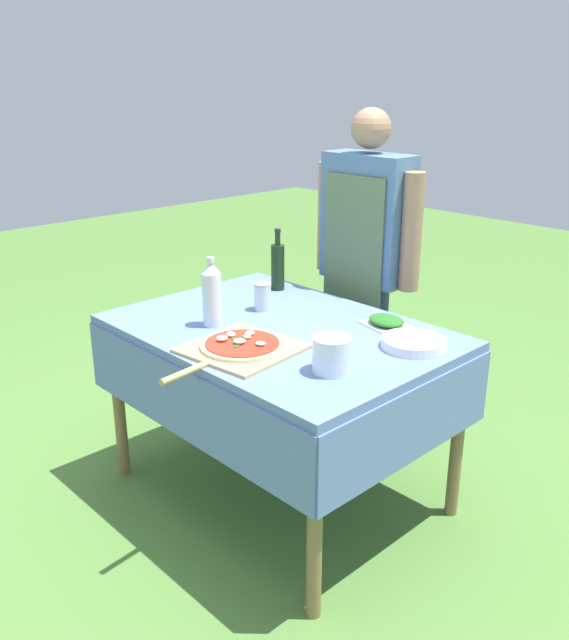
{
  "coord_description": "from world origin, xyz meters",
  "views": [
    {
      "loc": [
        1.82,
        -1.71,
        1.69
      ],
      "look_at": [
        0.03,
        0.0,
        0.79
      ],
      "focal_mm": 38.0,
      "sensor_mm": 36.0,
      "label": 1
    }
  ],
  "objects": [
    {
      "name": "sauce_jar",
      "position": [
        -0.21,
        0.1,
        0.81
      ],
      "size": [
        0.07,
        0.07,
        0.12
      ],
      "color": "silver",
      "rests_on": "prep_table"
    },
    {
      "name": "prep_table",
      "position": [
        0.0,
        0.0,
        0.66
      ],
      "size": [
        1.32,
        0.95,
        0.75
      ],
      "color": "#607AB7",
      "rests_on": "ground"
    },
    {
      "name": "herb_container",
      "position": [
        0.28,
        0.32,
        0.77
      ],
      "size": [
        0.21,
        0.18,
        0.04
      ],
      "rotation": [
        0.0,
        0.0,
        -0.2
      ],
      "color": "silver",
      "rests_on": "prep_table"
    },
    {
      "name": "ground_plane",
      "position": [
        0.0,
        0.0,
        0.0
      ],
      "size": [
        12.0,
        12.0,
        0.0
      ],
      "primitive_type": "plane",
      "color": "#517F38"
    },
    {
      "name": "water_bottle",
      "position": [
        -0.2,
        -0.17,
        0.89
      ],
      "size": [
        0.08,
        0.08,
        0.28
      ],
      "color": "silver",
      "rests_on": "prep_table"
    },
    {
      "name": "mixing_tub",
      "position": [
        0.43,
        -0.16,
        0.82
      ],
      "size": [
        0.13,
        0.13,
        0.12
      ],
      "primitive_type": "cylinder",
      "color": "silver",
      "rests_on": "prep_table"
    },
    {
      "name": "person_cook",
      "position": [
        -0.14,
        0.69,
        0.92
      ],
      "size": [
        0.59,
        0.2,
        1.56
      ],
      "rotation": [
        0.0,
        0.0,
        3.16
      ],
      "color": "#333D56",
      "rests_on": "ground"
    },
    {
      "name": "plate_stack",
      "position": [
        0.49,
        0.21,
        0.77
      ],
      "size": [
        0.24,
        0.24,
        0.03
      ],
      "color": "white",
      "rests_on": "prep_table"
    },
    {
      "name": "oil_bottle",
      "position": [
        -0.38,
        0.34,
        0.87
      ],
      "size": [
        0.06,
        0.06,
        0.29
      ],
      "color": "black",
      "rests_on": "prep_table"
    },
    {
      "name": "pizza_on_peel",
      "position": [
        0.07,
        -0.26,
        0.77
      ],
      "size": [
        0.41,
        0.59,
        0.05
      ],
      "rotation": [
        0.0,
        0.0,
        0.12
      ],
      "color": "tan",
      "rests_on": "prep_table"
    }
  ]
}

